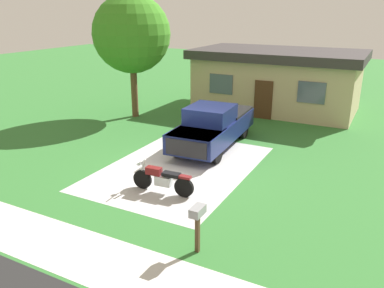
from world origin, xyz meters
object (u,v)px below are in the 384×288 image
pickup_truck (214,125)px  mailbox (198,217)px  motorcycle (162,179)px  neighbor_house (277,79)px  shade_tree (132,34)px

pickup_truck → mailbox: bearing=-68.4°
motorcycle → mailbox: size_ratio=1.76×
pickup_truck → mailbox: size_ratio=4.54×
motorcycle → neighbor_house: bearing=89.6°
neighbor_house → shade_tree: bearing=-140.6°
mailbox → neighbor_house: bearing=99.1°
motorcycle → shade_tree: bearing=130.5°
motorcycle → shade_tree: size_ratio=0.34×
shade_tree → neighbor_house: (6.51, 5.36, -2.70)m
motorcycle → pickup_truck: 5.03m
pickup_truck → neighbor_house: bearing=86.4°
shade_tree → neighbor_house: shade_tree is taller
neighbor_house → mailbox: bearing=-80.9°
mailbox → neighbor_house: (-2.45, 15.32, 0.81)m
motorcycle → neighbor_house: (0.08, 12.87, 1.32)m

